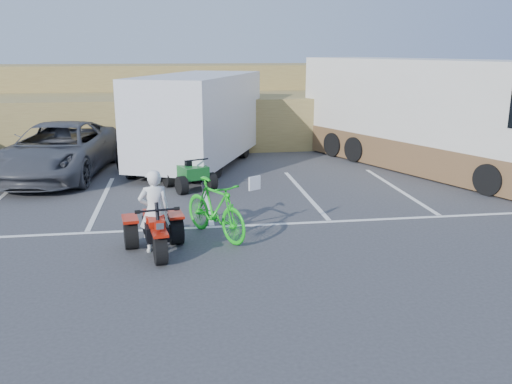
{
  "coord_description": "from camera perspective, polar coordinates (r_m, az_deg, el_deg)",
  "views": [
    {
      "loc": [
        -0.69,
        -9.02,
        3.84
      ],
      "look_at": [
        0.86,
        1.55,
        1.0
      ],
      "focal_mm": 38.0,
      "sensor_mm": 36.0,
      "label": 1
    }
  ],
  "objects": [
    {
      "name": "parking_stripes",
      "position": [
        13.72,
        -1.5,
        -1.35
      ],
      "size": [
        28.0,
        5.16,
        0.01
      ],
      "color": "white",
      "rests_on": "ground"
    },
    {
      "name": "cargo_trailer",
      "position": [
        18.22,
        -6.04,
        7.84
      ],
      "size": [
        4.85,
        6.95,
        3.01
      ],
      "rotation": [
        0.0,
        0.0,
        -0.39
      ],
      "color": "silver",
      "rests_on": "ground"
    },
    {
      "name": "grass_embankment",
      "position": [
        24.63,
        -6.78,
        9.15
      ],
      "size": [
        40.0,
        8.5,
        3.1
      ],
      "color": "olive",
      "rests_on": "ground"
    },
    {
      "name": "quad_atv_blue",
      "position": [
        17.58,
        -11.88,
        1.95
      ],
      "size": [
        1.69,
        1.96,
        1.08
      ],
      "primitive_type": null,
      "rotation": [
        0.0,
        0.0,
        0.32
      ],
      "color": "navy",
      "rests_on": "ground"
    },
    {
      "name": "quad_atv_green",
      "position": [
        15.44,
        -6.99,
        0.37
      ],
      "size": [
        1.55,
        1.75,
        0.95
      ],
      "primitive_type": null,
      "rotation": [
        0.0,
        0.0,
        0.39
      ],
      "color": "#13561E",
      "rests_on": "ground"
    },
    {
      "name": "ground",
      "position": [
        9.82,
        -3.68,
        -8.15
      ],
      "size": [
        100.0,
        100.0,
        0.0
      ],
      "primitive_type": "plane",
      "color": "#39393B",
      "rests_on": "ground"
    },
    {
      "name": "rv_motorhome",
      "position": [
        18.56,
        17.27,
        6.99
      ],
      "size": [
        6.1,
        9.79,
        3.46
      ],
      "rotation": [
        0.0,
        0.0,
        0.41
      ],
      "color": "silver",
      "rests_on": "ground"
    },
    {
      "name": "green_dirt_bike",
      "position": [
        11.27,
        -4.32,
        -1.77
      ],
      "size": [
        1.54,
        2.06,
        1.23
      ],
      "primitive_type": "imported",
      "rotation": [
        0.0,
        0.0,
        0.53
      ],
      "color": "#14BF19",
      "rests_on": "ground"
    },
    {
      "name": "red_trike_atv",
      "position": [
        10.7,
        -10.36,
        -6.39
      ],
      "size": [
        1.42,
        1.74,
        1.03
      ],
      "primitive_type": null,
      "rotation": [
        0.0,
        0.0,
        0.16
      ],
      "color": "#A01709",
      "rests_on": "ground"
    },
    {
      "name": "grey_pickup",
      "position": [
        17.78,
        -20.09,
        4.17
      ],
      "size": [
        3.45,
        6.15,
        1.62
      ],
      "primitive_type": "imported",
      "rotation": [
        0.0,
        0.0,
        -0.13
      ],
      "color": "#47484E",
      "rests_on": "ground"
    },
    {
      "name": "rider",
      "position": [
        10.58,
        -10.67,
        -1.98
      ],
      "size": [
        0.65,
        0.48,
        1.63
      ],
      "primitive_type": "imported",
      "rotation": [
        0.0,
        0.0,
        3.3
      ],
      "color": "white",
      "rests_on": "ground"
    }
  ]
}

